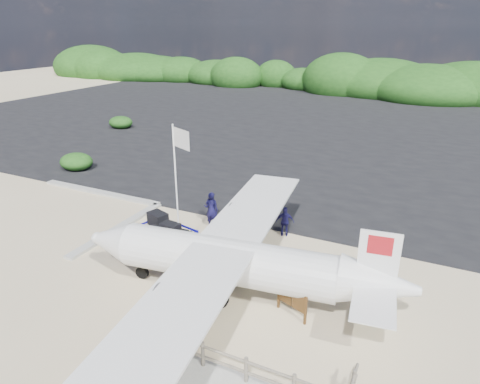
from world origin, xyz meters
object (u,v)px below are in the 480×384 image
Objects in this scene: signboard at (291,316)px; aircraft_large at (454,149)px; crew_a at (212,210)px; crew_c at (285,222)px; baggage_cart at (169,251)px; crew_b at (211,207)px; flagpole at (180,254)px.

signboard is 0.09× the size of aircraft_large.
crew_c is at bearing -169.67° from crew_a.
signboard is at bearing -3.66° from baggage_cart.
crew_b is at bearing -56.88° from crew_a.
crew_a is 0.73m from crew_b.
flagpole reaches higher than crew_a.
aircraft_large is (12.05, 25.68, 0.00)m from baggage_cart.
crew_a reaches higher than crew_c.
crew_b is 4.27m from crew_c.
signboard is at bearing -18.15° from flagpole.
flagpole is at bearing 13.30° from baggage_cart.
baggage_cart is at bearing 67.18° from crew_b.
crew_c is 0.10× the size of aircraft_large.
crew_a is (0.57, 3.25, 0.99)m from baggage_cart.
baggage_cart is at bearing 80.11° from crew_a.
crew_a is (-0.08, 3.24, 0.99)m from flagpole.
crew_a is 1.19× the size of crew_b.
flagpole is at bearing 91.52° from crew_a.
crew_a is at bearing 102.92° from crew_b.
crew_c is (3.88, 0.70, -0.20)m from crew_a.
aircraft_large is at bearing -128.62° from crew_c.
aircraft_large reaches higher than crew_b.
crew_c is (4.45, 3.94, 0.79)m from baggage_cart.
crew_b reaches higher than crew_c.
crew_b is at bearing 100.08° from baggage_cart.
crew_b is 1.05× the size of crew_c.
flagpole is 3.96m from crew_b.
flagpole is 28.10m from aircraft_large.
crew_c is (3.80, 3.94, 0.79)m from flagpole.
crew_b is (0.18, 3.85, 0.83)m from baggage_cart.
crew_a is (-6.35, 5.30, 0.99)m from signboard.
flagpole is 3.76× the size of crew_b.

